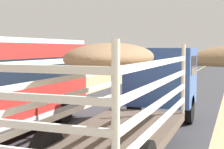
# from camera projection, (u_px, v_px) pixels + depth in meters

# --- Properties ---
(livestock_truck) EXTENTS (2.53, 9.70, 3.02)m
(livestock_truck) POSITION_uv_depth(u_px,v_px,m) (147.00, 82.00, 11.03)
(livestock_truck) COLOR #3359A5
(livestock_truck) RESTS_ON road_surface
(car_far) EXTENTS (1.80, 4.40, 1.46)m
(car_far) POSITION_uv_depth(u_px,v_px,m) (177.00, 66.00, 42.26)
(car_far) COLOR #B2261E
(car_far) RESTS_ON road_surface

